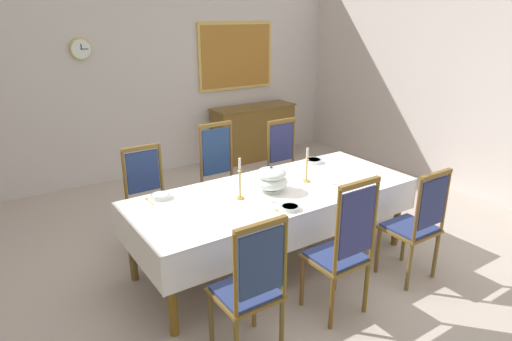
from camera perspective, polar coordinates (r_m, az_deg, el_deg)
ground at (r=4.53m, az=2.71°, el=-12.03°), size 6.50×6.47×0.04m
back_wall at (r=6.81m, az=-14.02°, el=12.68°), size 6.50×0.08×3.19m
right_wall at (r=6.44m, az=27.73°, el=10.68°), size 0.08×6.47×3.19m
dining_table at (r=4.24m, az=2.42°, el=-3.42°), size 2.75×1.11×0.77m
tablecloth at (r=4.24m, az=2.42°, el=-3.45°), size 2.77×1.13×0.33m
chair_south_a at (r=3.15m, az=-0.69°, el=-14.74°), size 0.44×0.42×1.12m
chair_north_a at (r=4.69m, az=-13.60°, el=-3.37°), size 0.44×0.42×1.09m
chair_south_b at (r=3.60m, az=11.14°, el=-9.78°), size 0.44×0.42×1.21m
chair_north_b at (r=5.01m, az=-4.41°, el=-0.83°), size 0.44×0.42×1.21m
chair_south_c at (r=4.27m, az=19.98°, el=-6.38°), size 0.44×0.42×1.09m
chair_north_c at (r=5.49m, az=4.02°, el=0.76°), size 0.44×0.42×1.13m
soup_tureen at (r=4.14m, az=1.95°, el=-1.09°), size 0.32×0.32×0.25m
candlestick_west at (r=3.95m, az=-2.09°, el=-1.55°), size 0.07×0.07×0.39m
candlestick_east at (r=4.38m, az=6.56°, el=0.29°), size 0.07×0.07×0.35m
bowl_near_left at (r=3.80m, az=4.41°, el=-4.76°), size 0.17×0.17×0.03m
bowl_near_right at (r=4.10m, az=-12.20°, el=-3.20°), size 0.17×0.17×0.04m
bowl_far_left at (r=5.00m, az=7.40°, el=1.26°), size 0.19×0.19×0.04m
spoon_primary at (r=3.76m, az=2.81°, el=-5.21°), size 0.03×0.18×0.01m
spoon_secondary at (r=4.10m, az=-13.83°, el=-3.64°), size 0.03×0.18×0.01m
sideboard at (r=7.48m, az=-0.35°, el=4.92°), size 1.44×0.48×0.90m
mounted_clock at (r=6.46m, az=-21.65°, el=14.36°), size 0.28×0.06×0.28m
framed_painting at (r=7.39m, az=-2.59°, el=14.52°), size 1.36×0.05×1.05m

